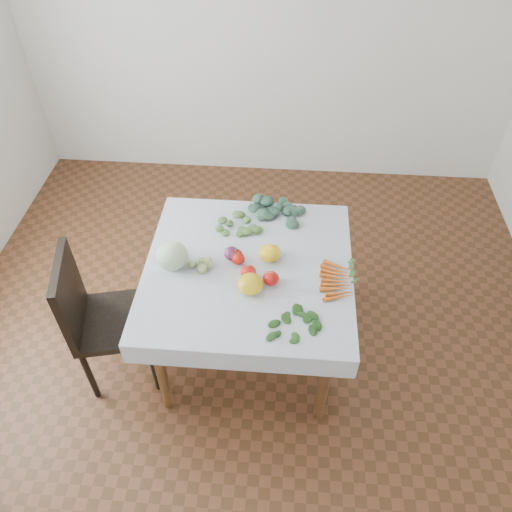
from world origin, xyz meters
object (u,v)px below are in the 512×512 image
at_px(chair, 97,314).
at_px(cabbage, 172,256).
at_px(table, 248,279).
at_px(carrot_bunch, 338,281).
at_px(heirloom_back, 270,253).

height_order(chair, cabbage, chair).
xyz_separation_m(table, carrot_bunch, (0.48, -0.08, 0.12)).
bearing_deg(carrot_bunch, table, 170.52).
relative_size(chair, carrot_bunch, 3.12).
xyz_separation_m(table, cabbage, (-0.41, -0.02, 0.18)).
relative_size(chair, cabbage, 5.46).
distance_m(cabbage, heirloom_back, 0.53).
bearing_deg(table, carrot_bunch, -9.48).
xyz_separation_m(chair, cabbage, (0.42, 0.19, 0.30)).
relative_size(table, cabbage, 5.82).
relative_size(cabbage, carrot_bunch, 0.57).
bearing_deg(cabbage, table, 3.50).
bearing_deg(carrot_bunch, cabbage, 176.42).
height_order(table, cabbage, cabbage).
distance_m(heirloom_back, carrot_bunch, 0.40).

